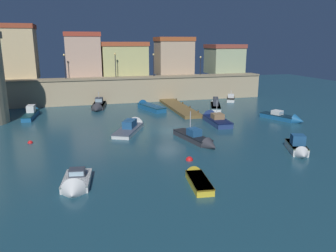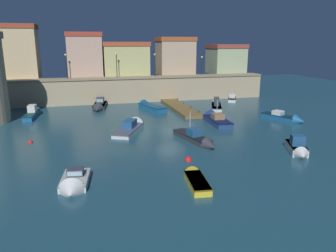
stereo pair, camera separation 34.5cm
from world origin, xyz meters
TOP-DOWN VIEW (x-y plane):
  - ground_plane at (0.00, 0.00)m, footprint 108.47×108.47m
  - quay_wall at (0.00, 19.41)m, footprint 44.08×2.96m
  - old_town_backdrop at (-1.82, 23.38)m, footprint 42.22×6.10m
  - pier_dock at (4.98, 11.36)m, footprint 2.57×13.43m
  - quay_lamp_0 at (-10.96, 19.41)m, footprint 0.32×0.32m
  - quay_lamp_1 at (-3.20, 19.41)m, footprint 0.32×0.32m
  - quay_lamp_2 at (3.08, 19.41)m, footprint 0.32×0.32m
  - quay_lamp_3 at (11.33, 19.41)m, footprint 0.32×0.32m
  - moored_boat_0 at (0.56, 12.69)m, footprint 3.67×7.06m
  - moored_boat_1 at (9.26, -10.53)m, footprint 2.82×4.41m
  - moored_boat_2 at (-9.91, -12.81)m, footprint 2.31×4.32m
  - moored_boat_3 at (15.72, 0.83)m, footprint 3.72×5.90m
  - moored_boat_4 at (1.77, -5.09)m, footprint 2.84×6.88m
  - moored_boat_5 at (10.62, 10.92)m, footprint 3.80×7.10m
  - moored_boat_6 at (-1.62, -13.93)m, footprint 1.65×4.51m
  - moored_boat_7 at (-3.64, 1.65)m, footprint 4.80×7.22m
  - moored_boat_8 at (-6.48, 15.05)m, footprint 2.89×7.43m
  - moored_boat_9 at (-15.40, 12.01)m, footprint 1.77×7.21m
  - moored_boat_10 at (6.77, 2.52)m, footprint 2.10×6.83m
  - moored_boat_11 at (15.66, 15.96)m, footprint 2.95×4.31m
  - mooring_buoy_0 at (-0.66, -9.63)m, footprint 0.62×0.62m
  - mooring_buoy_1 at (-14.16, -0.88)m, footprint 0.50×0.50m

SIDE VIEW (x-z plane):
  - ground_plane at x=0.00m, z-range 0.00..0.00m
  - mooring_buoy_0 at x=-0.66m, z-range -0.31..0.31m
  - mooring_buoy_1 at x=-14.16m, z-range -0.25..0.25m
  - pier_dock at x=4.98m, z-range -0.14..0.56m
  - moored_boat_6 at x=-1.62m, z-range -0.29..0.84m
  - moored_boat_2 at x=-9.91m, z-range -0.56..1.16m
  - moored_boat_7 at x=-3.64m, z-range -0.62..1.30m
  - moored_boat_3 at x=15.72m, z-range -0.40..1.12m
  - moored_boat_11 at x=15.66m, z-range -0.69..1.42m
  - moored_boat_4 at x=1.77m, z-range -1.26..2.00m
  - moored_boat_0 at x=0.56m, z-range -0.41..1.17m
  - moored_boat_8 at x=-6.48m, z-range -1.02..1.78m
  - moored_boat_10 at x=6.77m, z-range -1.31..2.12m
  - moored_boat_5 at x=10.62m, z-range -0.54..1.44m
  - moored_boat_9 at x=-15.40m, z-range -0.43..1.36m
  - moored_boat_1 at x=9.26m, z-range -0.43..1.46m
  - quay_wall at x=0.00m, z-range 0.01..4.11m
  - quay_lamp_3 at x=11.33m, z-range 4.64..7.82m
  - quay_lamp_2 at x=3.08m, z-range 4.68..8.39m
  - quay_lamp_0 at x=-10.96m, z-range 4.69..8.48m
  - quay_lamp_1 at x=-3.20m, z-range 4.69..8.55m
  - old_town_backdrop at x=-1.82m, z-range 3.05..11.55m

